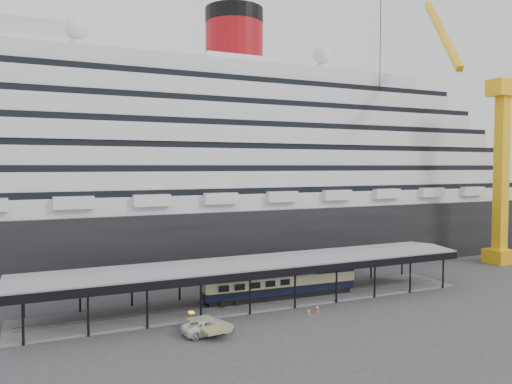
# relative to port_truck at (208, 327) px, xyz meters

# --- Properties ---
(ground) EXTENTS (200.00, 200.00, 0.00)m
(ground) POSITION_rel_port_truck_xyz_m (9.33, 3.32, -0.73)
(ground) COLOR #353538
(ground) RESTS_ON ground
(cruise_ship) EXTENTS (130.00, 30.00, 43.90)m
(cruise_ship) POSITION_rel_port_truck_xyz_m (9.38, 35.32, 17.62)
(cruise_ship) COLOR black
(cruise_ship) RESTS_ON ground
(platform_canopy) EXTENTS (56.00, 9.18, 5.30)m
(platform_canopy) POSITION_rel_port_truck_xyz_m (9.33, 8.32, 1.63)
(platform_canopy) COLOR slate
(platform_canopy) RESTS_ON ground
(crane_yellow) EXTENTS (23.83, 18.78, 47.60)m
(crane_yellow) POSITION_rel_port_truck_xyz_m (56.40, 13.86, 19.22)
(crane_yellow) COLOR yellow
(crane_yellow) RESTS_ON ground
(port_truck) EXTENTS (5.52, 3.02, 1.47)m
(port_truck) POSITION_rel_port_truck_xyz_m (0.00, 0.00, 0.00)
(port_truck) COLOR silver
(port_truck) RESTS_ON ground
(pullman_carriage) EXTENTS (20.12, 3.40, 19.67)m
(pullman_carriage) POSITION_rel_port_truck_xyz_m (12.40, 8.32, 1.68)
(pullman_carriage) COLOR black
(pullman_carriage) RESTS_ON ground
(traffic_cone_left) EXTENTS (0.37, 0.37, 0.71)m
(traffic_cone_left) POSITION_rel_port_truck_xyz_m (1.71, -0.64, -0.38)
(traffic_cone_left) COLOR red
(traffic_cone_left) RESTS_ON ground
(traffic_cone_mid) EXTENTS (0.42, 0.42, 0.70)m
(traffic_cone_mid) POSITION_rel_port_truck_xyz_m (12.42, 1.40, -0.39)
(traffic_cone_mid) COLOR #D0560B
(traffic_cone_mid) RESTS_ON ground
(traffic_cone_right) EXTENTS (0.57, 0.57, 0.84)m
(traffic_cone_right) POSITION_rel_port_truck_xyz_m (13.88, 1.95, -0.32)
(traffic_cone_right) COLOR #DE480C
(traffic_cone_right) RESTS_ON ground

